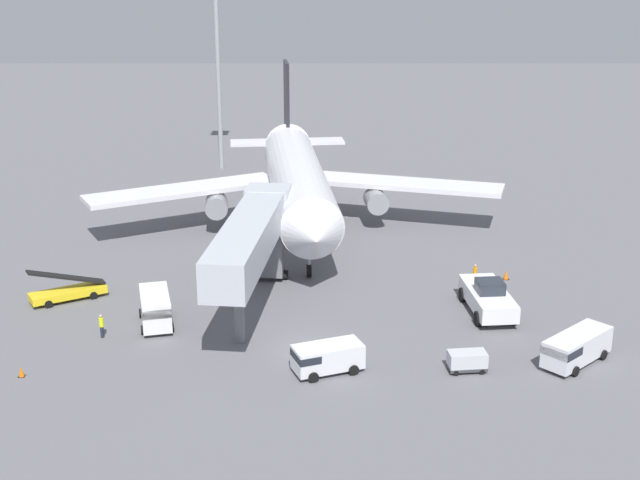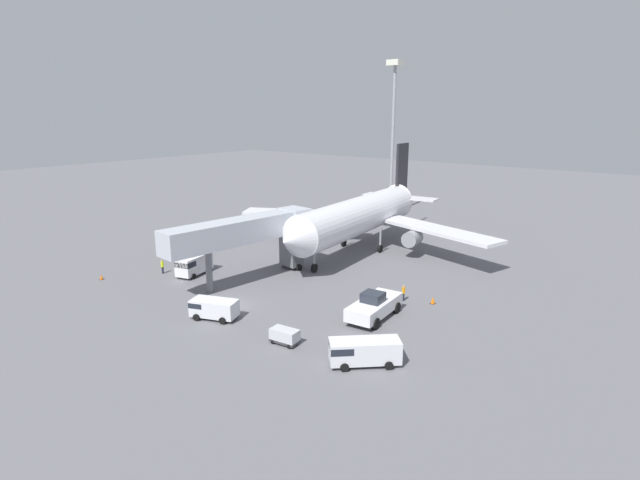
% 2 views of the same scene
% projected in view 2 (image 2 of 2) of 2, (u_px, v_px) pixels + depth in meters
% --- Properties ---
extents(ground_plane, '(300.00, 300.00, 0.00)m').
position_uv_depth(ground_plane, '(230.00, 306.00, 51.39)').
color(ground_plane, slate).
extents(airplane_at_gate, '(39.82, 36.36, 14.30)m').
position_uv_depth(airplane_at_gate, '(361.00, 215.00, 70.57)').
color(airplane_at_gate, silver).
rests_on(airplane_at_gate, ground).
extents(jet_bridge, '(5.29, 19.49, 7.61)m').
position_uv_depth(jet_bridge, '(250.00, 232.00, 57.83)').
color(jet_bridge, '#B2B7C1').
rests_on(jet_bridge, ground).
extents(pushback_tug, '(3.50, 7.24, 2.68)m').
position_uv_depth(pushback_tug, '(374.00, 306.00, 48.06)').
color(pushback_tug, white).
rests_on(pushback_tug, ground).
extents(belt_loader_truck, '(5.81, 4.38, 2.88)m').
position_uv_depth(belt_loader_truck, '(187.00, 250.00, 69.15)').
color(belt_loader_truck, yellow).
rests_on(belt_loader_truck, ground).
extents(service_van_near_center, '(3.09, 5.18, 2.37)m').
position_uv_depth(service_van_near_center, '(193.00, 264.00, 60.80)').
color(service_van_near_center, white).
rests_on(service_van_near_center, ground).
extents(service_van_rear_left, '(5.39, 5.23, 2.04)m').
position_uv_depth(service_van_rear_left, '(363.00, 351.00, 39.23)').
color(service_van_rear_left, silver).
rests_on(service_van_rear_left, ground).
extents(service_van_outer_right, '(4.84, 3.45, 1.86)m').
position_uv_depth(service_van_outer_right, '(213.00, 308.00, 48.06)').
color(service_van_outer_right, silver).
rests_on(service_van_outer_right, ground).
extents(baggage_cart_near_left, '(2.56, 1.54, 1.33)m').
position_uv_depth(baggage_cart_near_left, '(285.00, 336.00, 42.84)').
color(baggage_cart_near_left, '#38383D').
rests_on(baggage_cart_near_left, ground).
extents(ground_crew_worker_foreground, '(0.45, 0.45, 1.74)m').
position_uv_depth(ground_crew_worker_foreground, '(403.00, 293.00, 52.49)').
color(ground_crew_worker_foreground, '#1E2333').
rests_on(ground_crew_worker_foreground, ground).
extents(ground_crew_worker_midground, '(0.46, 0.46, 1.74)m').
position_uv_depth(ground_crew_worker_midground, '(162.00, 266.00, 61.39)').
color(ground_crew_worker_midground, '#1E2333').
rests_on(ground_crew_worker_midground, ground).
extents(safety_cone_alpha, '(0.42, 0.42, 0.65)m').
position_uv_depth(safety_cone_alpha, '(101.00, 277.00, 59.36)').
color(safety_cone_alpha, black).
rests_on(safety_cone_alpha, ground).
extents(safety_cone_bravo, '(0.51, 0.51, 0.77)m').
position_uv_depth(safety_cone_bravo, '(433.00, 300.00, 51.87)').
color(safety_cone_bravo, black).
rests_on(safety_cone_bravo, ground).
extents(apron_light_mast, '(2.40, 2.40, 28.10)m').
position_uv_depth(apron_light_mast, '(394.00, 111.00, 92.20)').
color(apron_light_mast, '#93969B').
rests_on(apron_light_mast, ground).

